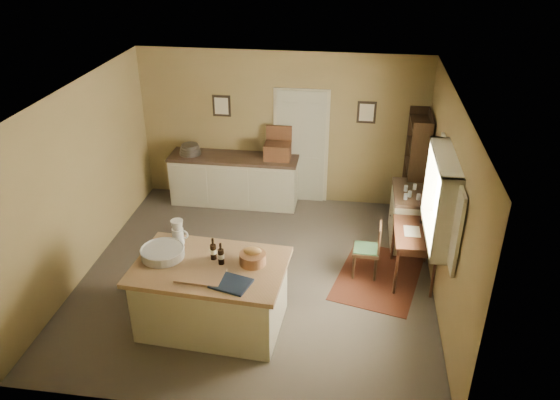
% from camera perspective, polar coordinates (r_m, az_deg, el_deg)
% --- Properties ---
extents(ground, '(5.00, 5.00, 0.00)m').
position_cam_1_polar(ground, '(8.06, -2.35, -7.81)').
color(ground, brown).
rests_on(ground, ground).
extents(wall_back, '(5.00, 0.10, 2.70)m').
position_cam_1_polar(wall_back, '(9.62, 0.15, 7.48)').
color(wall_back, olive).
rests_on(wall_back, ground).
extents(wall_front, '(5.00, 0.10, 2.70)m').
position_cam_1_polar(wall_front, '(5.31, -7.51, -11.44)').
color(wall_front, olive).
rests_on(wall_front, ground).
extents(wall_left, '(0.10, 5.00, 2.70)m').
position_cam_1_polar(wall_left, '(8.16, -20.10, 1.86)').
color(wall_left, olive).
rests_on(wall_left, ground).
extents(wall_right, '(0.10, 5.00, 2.70)m').
position_cam_1_polar(wall_right, '(7.36, 16.98, -0.50)').
color(wall_right, olive).
rests_on(wall_right, ground).
extents(ceiling, '(5.00, 5.00, 0.00)m').
position_cam_1_polar(ceiling, '(6.85, -2.79, 10.90)').
color(ceiling, silver).
rests_on(ceiling, wall_back).
extents(door, '(0.97, 0.06, 2.11)m').
position_cam_1_polar(door, '(9.66, 2.19, 5.67)').
color(door, '#ACAA8F').
rests_on(door, ground).
extents(framed_prints, '(2.82, 0.02, 0.38)m').
position_cam_1_polar(framed_prints, '(9.45, 1.35, 9.48)').
color(framed_prints, black).
rests_on(framed_prints, ground).
extents(window, '(0.25, 1.99, 1.12)m').
position_cam_1_polar(window, '(7.08, 16.78, 0.21)').
color(window, '#BBB598').
rests_on(window, ground).
extents(work_island, '(1.91, 1.31, 1.20)m').
position_cam_1_polar(work_island, '(6.96, -7.21, -9.61)').
color(work_island, '#BBB598').
rests_on(work_island, ground).
extents(sideboard, '(2.28, 0.65, 1.18)m').
position_cam_1_polar(sideboard, '(9.82, -4.73, 2.32)').
color(sideboard, '#BBB598').
rests_on(sideboard, ground).
extents(rug, '(1.45, 1.81, 0.01)m').
position_cam_1_polar(rug, '(8.14, 10.24, -7.87)').
color(rug, '#512114').
rests_on(rug, ground).
extents(writing_desk, '(0.58, 0.95, 0.82)m').
position_cam_1_polar(writing_desk, '(7.87, 13.92, -3.82)').
color(writing_desk, '#351C11').
rests_on(writing_desk, ground).
extents(desk_chair, '(0.40, 0.40, 0.82)m').
position_cam_1_polar(desk_chair, '(7.94, 8.97, -5.20)').
color(desk_chair, black).
rests_on(desk_chair, ground).
extents(right_cabinet, '(0.55, 0.98, 0.99)m').
position_cam_1_polar(right_cabinet, '(8.82, 13.28, -1.68)').
color(right_cabinet, '#BBB598').
rests_on(right_cabinet, ground).
extents(shelving_unit, '(0.32, 0.85, 1.89)m').
position_cam_1_polar(shelving_unit, '(9.29, 14.23, 3.13)').
color(shelving_unit, black).
rests_on(shelving_unit, ground).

